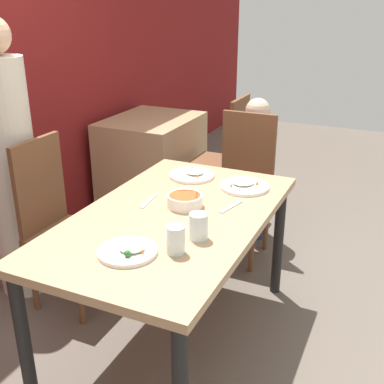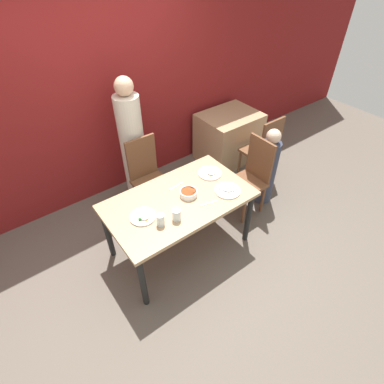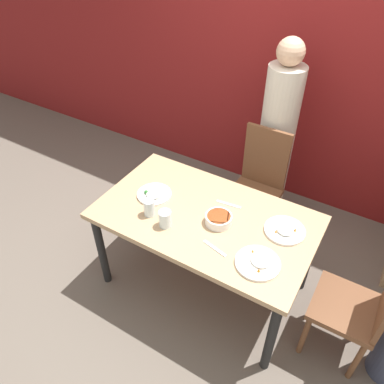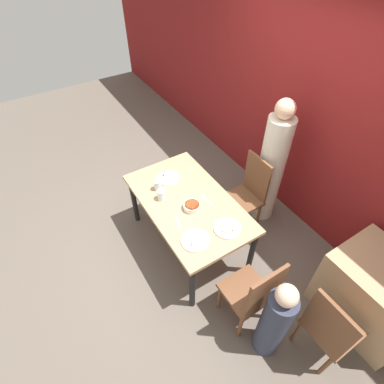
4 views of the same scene
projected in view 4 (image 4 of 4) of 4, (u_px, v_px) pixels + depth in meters
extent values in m
plane|color=#60564C|center=(189.00, 243.00, 3.66)|extent=(10.00, 10.00, 0.00)
cube|color=maroon|center=(303.00, 111.00, 3.26)|extent=(10.00, 0.06, 2.70)
cube|color=tan|center=(188.00, 203.00, 3.15)|extent=(1.47, 0.86, 0.04)
cylinder|color=black|center=(134.00, 201.00, 3.68)|extent=(0.06, 0.06, 0.70)
cylinder|color=black|center=(192.00, 287.00, 2.87)|extent=(0.06, 0.06, 0.70)
cylinder|color=black|center=(185.00, 179.00, 3.96)|extent=(0.06, 0.06, 0.70)
cylinder|color=black|center=(252.00, 253.00, 3.14)|extent=(0.06, 0.06, 0.70)
cube|color=brown|center=(241.00, 200.00, 3.57)|extent=(0.40, 0.40, 0.04)
cube|color=brown|center=(257.00, 177.00, 3.43)|extent=(0.38, 0.03, 0.53)
cylinder|color=brown|center=(221.00, 210.00, 3.76)|extent=(0.04, 0.04, 0.42)
cylinder|color=brown|center=(237.00, 227.00, 3.57)|extent=(0.04, 0.04, 0.42)
cylinder|color=brown|center=(241.00, 200.00, 3.89)|extent=(0.04, 0.04, 0.42)
cylinder|color=brown|center=(258.00, 216.00, 3.69)|extent=(0.04, 0.04, 0.42)
cube|color=brown|center=(246.00, 291.00, 2.75)|extent=(0.40, 0.40, 0.04)
cube|color=brown|center=(265.00, 292.00, 2.44)|extent=(0.03, 0.38, 0.53)
cylinder|color=brown|center=(245.00, 281.00, 3.07)|extent=(0.04, 0.04, 0.42)
cylinder|color=brown|center=(219.00, 297.00, 2.95)|extent=(0.04, 0.04, 0.42)
cylinder|color=brown|center=(267.00, 308.00, 2.87)|extent=(0.04, 0.04, 0.42)
cylinder|color=brown|center=(240.00, 326.00, 2.75)|extent=(0.04, 0.04, 0.42)
cylinder|color=beige|center=(270.00, 172.00, 3.52)|extent=(0.30, 0.30, 1.42)
sphere|color=#DBAD89|center=(285.00, 109.00, 2.94)|extent=(0.21, 0.21, 0.21)
cylinder|color=#33384C|center=(273.00, 325.00, 2.53)|extent=(0.24, 0.24, 0.88)
sphere|color=beige|center=(287.00, 296.00, 2.16)|extent=(0.17, 0.17, 0.17)
cylinder|color=white|center=(192.00, 206.00, 3.04)|extent=(0.18, 0.18, 0.06)
cylinder|color=#BC5123|center=(192.00, 205.00, 3.02)|extent=(0.16, 0.16, 0.01)
cylinder|color=white|center=(195.00, 240.00, 2.77)|extent=(0.27, 0.27, 0.02)
ellipsoid|color=white|center=(197.00, 239.00, 2.75)|extent=(0.12, 0.12, 0.02)
cone|color=orange|center=(191.00, 244.00, 2.71)|extent=(0.02, 0.02, 0.03)
cone|color=orange|center=(197.00, 232.00, 2.81)|extent=(0.01, 0.01, 0.03)
cylinder|color=white|center=(227.00, 228.00, 2.87)|extent=(0.26, 0.26, 0.02)
ellipsoid|color=white|center=(226.00, 228.00, 2.84)|extent=(0.10, 0.10, 0.03)
cone|color=orange|center=(233.00, 230.00, 2.83)|extent=(0.02, 0.02, 0.03)
cone|color=orange|center=(220.00, 226.00, 2.86)|extent=(0.01, 0.01, 0.02)
cylinder|color=white|center=(168.00, 178.00, 3.38)|extent=(0.25, 0.25, 0.02)
ellipsoid|color=white|center=(167.00, 178.00, 3.35)|extent=(0.11, 0.11, 0.02)
cone|color=orange|center=(162.00, 179.00, 3.34)|extent=(0.02, 0.02, 0.02)
sphere|color=#2D702D|center=(164.00, 175.00, 3.38)|extent=(0.03, 0.03, 0.03)
cylinder|color=silver|center=(157.00, 185.00, 3.22)|extent=(0.08, 0.08, 0.12)
cylinder|color=silver|center=(161.00, 195.00, 3.12)|extent=(0.08, 0.08, 0.12)
cube|color=silver|center=(207.00, 200.00, 3.15)|extent=(0.18, 0.04, 0.01)
cube|color=silver|center=(178.00, 222.00, 2.93)|extent=(0.18, 0.06, 0.01)
cube|color=tan|center=(374.00, 294.00, 2.79)|extent=(0.86, 0.68, 0.75)
cube|color=brown|center=(332.00, 327.00, 2.52)|extent=(0.40, 0.40, 0.04)
cube|color=brown|center=(328.00, 326.00, 2.25)|extent=(0.38, 0.03, 0.53)
cylinder|color=brown|center=(351.00, 343.00, 2.64)|extent=(0.04, 0.04, 0.42)
cylinder|color=brown|center=(322.00, 312.00, 2.84)|extent=(0.04, 0.04, 0.42)
cylinder|color=brown|center=(326.00, 365.00, 2.52)|extent=(0.04, 0.04, 0.42)
cylinder|color=brown|center=(297.00, 331.00, 2.72)|extent=(0.04, 0.04, 0.42)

